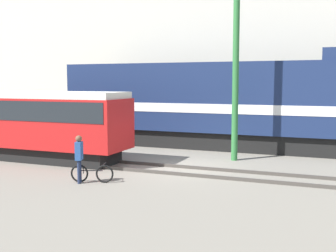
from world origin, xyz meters
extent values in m
plane|color=slate|center=(0.00, 0.00, 0.00)|extent=(120.00, 120.00, 0.00)
cube|color=#47423D|center=(0.00, -1.44, 0.07)|extent=(60.00, 0.07, 0.14)
cube|color=#47423D|center=(0.00, -0.01, 0.07)|extent=(60.00, 0.07, 0.14)
cube|color=#47423D|center=(0.00, 5.40, 0.07)|extent=(60.00, 0.07, 0.14)
cube|color=#47423D|center=(0.00, 6.83, 0.07)|extent=(60.00, 0.07, 0.14)
cube|color=beige|center=(0.00, 12.96, 5.79)|extent=(49.82, 6.00, 11.57)
cube|color=black|center=(-0.30, 6.11, 0.50)|extent=(16.21, 2.55, 1.00)
cube|color=navy|center=(-0.30, 6.11, 2.91)|extent=(17.62, 3.00, 3.82)
cube|color=white|center=(-0.30, 6.11, 2.34)|extent=(17.27, 3.04, 0.50)
cube|color=black|center=(-7.01, -0.73, 0.35)|extent=(7.92, 2.00, 0.70)
cube|color=red|center=(-7.01, -0.73, 1.85)|extent=(9.00, 2.50, 2.31)
cube|color=#1E2328|center=(-7.01, -0.73, 2.46)|extent=(8.64, 2.54, 0.90)
cube|color=silver|center=(-7.01, -0.73, 3.16)|extent=(8.82, 2.38, 0.30)
torus|color=black|center=(-1.70, -3.61, 0.34)|extent=(0.67, 0.26, 0.68)
torus|color=black|center=(-2.62, -3.89, 0.34)|extent=(0.67, 0.26, 0.68)
cylinder|color=black|center=(-2.16, -3.75, 0.46)|extent=(0.79, 0.27, 0.04)
cylinder|color=black|center=(-2.48, -3.85, 0.49)|extent=(0.03, 0.03, 0.31)
cylinder|color=#262626|center=(-1.70, -3.61, 0.73)|extent=(0.15, 0.43, 0.02)
cylinder|color=#232D4C|center=(-2.56, -3.94, 0.44)|extent=(0.11, 0.11, 0.88)
cylinder|color=#232D4C|center=(-2.51, -4.10, 0.44)|extent=(0.11, 0.11, 0.88)
cube|color=#264C8C|center=(-2.54, -4.02, 1.22)|extent=(0.31, 0.41, 0.68)
sphere|color=brown|center=(-2.54, -4.02, 1.68)|extent=(0.24, 0.24, 0.24)
cylinder|color=#2D7238|center=(1.76, 2.69, 4.95)|extent=(0.30, 0.30, 9.91)
camera|label=1|loc=(6.27, -17.06, 3.77)|focal=45.00mm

